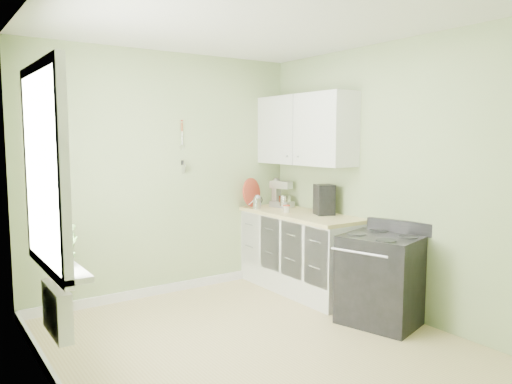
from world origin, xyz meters
TOP-DOWN VIEW (x-y plane):
  - floor at (0.00, 0.00)m, footprint 3.20×3.60m
  - ceiling at (0.00, 0.00)m, footprint 3.20×3.60m
  - wall_back at (0.00, 1.81)m, footprint 3.20×0.02m
  - wall_left at (-1.61, 0.00)m, footprint 0.02×3.60m
  - wall_right at (1.61, 0.00)m, footprint 0.02×3.60m
  - base_cabinets at (1.30, 1.00)m, footprint 0.60×1.60m
  - countertop at (1.29, 1.00)m, footprint 0.64×1.60m
  - upper_cabinets at (1.43, 1.10)m, footprint 0.35×1.40m
  - window at (-1.58, 0.30)m, footprint 0.06×1.14m
  - window_sill at (-1.51, 0.30)m, footprint 0.18×1.14m
  - radiator at (-1.54, 0.25)m, footprint 0.12×0.50m
  - wall_utensils at (0.20, 1.78)m, footprint 0.02×0.14m
  - stove at (1.28, -0.22)m, footprint 0.78×0.83m
  - stand_mixer at (1.39, 1.50)m, footprint 0.25×0.32m
  - kettle at (1.05, 1.53)m, footprint 0.17×0.10m
  - coffee_maker at (1.41, 0.74)m, footprint 0.26×0.27m
  - red_tray at (1.10, 1.72)m, footprint 0.35×0.19m
  - jar at (1.17, 1.10)m, footprint 0.08×0.08m
  - plant_a at (-1.50, 0.07)m, footprint 0.20×0.16m
  - plant_b at (-1.50, 0.20)m, footprint 0.22×0.23m
  - plant_c at (-1.50, 0.68)m, footprint 0.24×0.24m

SIDE VIEW (x-z plane):
  - floor at x=0.00m, z-range -0.02..0.00m
  - stove at x=1.28m, z-range -0.05..0.91m
  - base_cabinets at x=1.30m, z-range 0.00..0.87m
  - radiator at x=-1.54m, z-range 0.38..0.73m
  - window_sill at x=-1.51m, z-range 0.86..0.90m
  - countertop at x=1.29m, z-range 0.87..0.91m
  - jar at x=1.17m, z-range 0.91..1.00m
  - kettle at x=1.05m, z-range 0.91..1.08m
  - stand_mixer at x=1.39m, z-range 0.88..1.24m
  - plant_b at x=-1.50m, z-range 0.90..1.22m
  - plant_a at x=-1.50m, z-range 0.90..1.22m
  - plant_c at x=-1.50m, z-range 0.90..1.23m
  - coffee_maker at x=1.41m, z-range 0.90..1.24m
  - red_tray at x=1.10m, z-range 0.91..1.27m
  - wall_back at x=0.00m, z-range 0.00..2.70m
  - wall_left at x=-1.61m, z-range 0.00..2.70m
  - wall_right at x=1.61m, z-range 0.00..2.70m
  - window at x=-1.58m, z-range 0.83..2.27m
  - wall_utensils at x=0.20m, z-range 1.27..1.85m
  - upper_cabinets at x=1.43m, z-range 1.45..2.25m
  - ceiling at x=0.00m, z-range 2.70..2.72m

